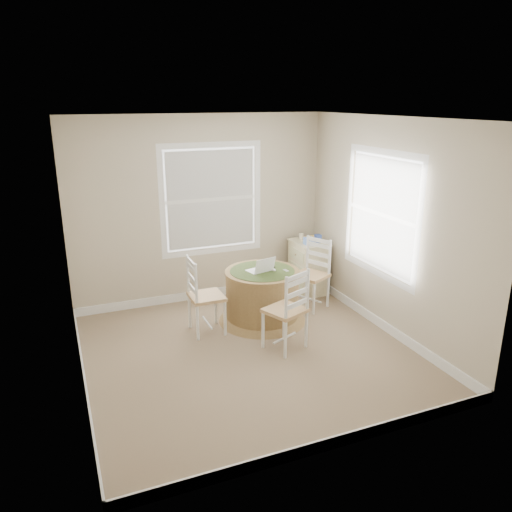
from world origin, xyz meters
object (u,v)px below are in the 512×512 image
chair_left (206,296)px  corner_chest (308,267)px  laptop (261,269)px  chair_near (285,310)px  round_table (262,293)px  chair_right (311,275)px

chair_left → corner_chest: size_ratio=1.22×
laptop → corner_chest: (1.06, 0.68, -0.32)m
chair_near → laptop: chair_near is taller
round_table → corner_chest: (1.03, 0.67, 0.02)m
chair_right → laptop: size_ratio=2.70×
chair_near → round_table: bearing=-116.7°
round_table → chair_left: bearing=177.5°
chair_left → laptop: (0.74, 0.05, 0.24)m
chair_left → corner_chest: (1.80, 0.73, -0.08)m
chair_left → laptop: 0.78m
round_table → chair_right: 0.80m
chair_near → corner_chest: size_ratio=1.22×
chair_near → laptop: bearing=-114.8°
chair_near → chair_right: bearing=-154.6°
laptop → chair_right: bearing=176.1°
chair_right → laptop: chair_right is taller
chair_near → laptop: (0.03, 0.79, 0.24)m
chair_near → laptop: size_ratio=2.70×
chair_left → chair_near: bearing=-136.2°
laptop → chair_near: bearing=74.0°
round_table → laptop: 0.34m
chair_near → corner_chest: bearing=-149.3°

